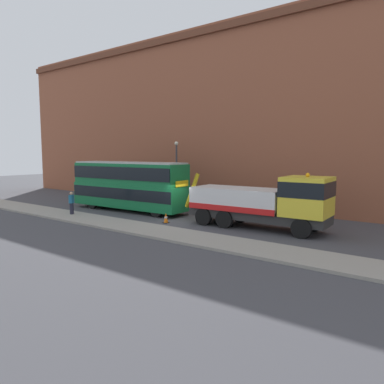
{
  "coord_description": "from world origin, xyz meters",
  "views": [
    {
      "loc": [
        15.91,
        -20.26,
        4.87
      ],
      "look_at": [
        0.22,
        0.59,
        2.0
      ],
      "focal_mm": 34.06,
      "sensor_mm": 36.0,
      "label": 1
    }
  ],
  "objects_px": {
    "recovery_tow_truck": "(264,202)",
    "street_lamp": "(177,167)",
    "traffic_cone_near_bus": "(166,218)",
    "double_decker_bus": "(129,184)",
    "pedestrian_onlooker": "(72,203)"
  },
  "relations": [
    {
      "from": "recovery_tow_truck",
      "to": "street_lamp",
      "type": "bearing_deg",
      "value": 154.45
    },
    {
      "from": "recovery_tow_truck",
      "to": "traffic_cone_near_bus",
      "type": "height_order",
      "value": "recovery_tow_truck"
    },
    {
      "from": "double_decker_bus",
      "to": "pedestrian_onlooker",
      "type": "height_order",
      "value": "double_decker_bus"
    },
    {
      "from": "pedestrian_onlooker",
      "to": "traffic_cone_near_bus",
      "type": "height_order",
      "value": "pedestrian_onlooker"
    },
    {
      "from": "double_decker_bus",
      "to": "street_lamp",
      "type": "xyz_separation_m",
      "value": [
        1.21,
        4.8,
        1.24
      ]
    },
    {
      "from": "double_decker_bus",
      "to": "pedestrian_onlooker",
      "type": "relative_size",
      "value": 6.5
    },
    {
      "from": "recovery_tow_truck",
      "to": "pedestrian_onlooker",
      "type": "relative_size",
      "value": 5.96
    },
    {
      "from": "pedestrian_onlooker",
      "to": "traffic_cone_near_bus",
      "type": "bearing_deg",
      "value": -12.64
    },
    {
      "from": "double_decker_bus",
      "to": "pedestrian_onlooker",
      "type": "distance_m",
      "value": 4.86
    },
    {
      "from": "recovery_tow_truck",
      "to": "street_lamp",
      "type": "xyz_separation_m",
      "value": [
        -11.02,
        4.79,
        1.71
      ]
    },
    {
      "from": "traffic_cone_near_bus",
      "to": "recovery_tow_truck",
      "type": "bearing_deg",
      "value": 19.49
    },
    {
      "from": "double_decker_bus",
      "to": "pedestrian_onlooker",
      "type": "bearing_deg",
      "value": -112.09
    },
    {
      "from": "pedestrian_onlooker",
      "to": "traffic_cone_near_bus",
      "type": "xyz_separation_m",
      "value": [
        7.59,
        2.22,
        -0.64
      ]
    },
    {
      "from": "pedestrian_onlooker",
      "to": "traffic_cone_near_bus",
      "type": "distance_m",
      "value": 7.94
    },
    {
      "from": "recovery_tow_truck",
      "to": "traffic_cone_near_bus",
      "type": "bearing_deg",
      "value": -162.58
    }
  ]
}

